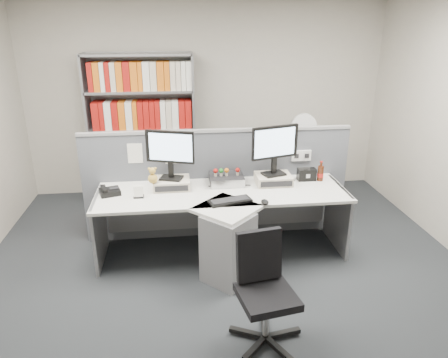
{
  "coord_description": "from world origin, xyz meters",
  "views": [
    {
      "loc": [
        -0.45,
        -3.18,
        2.38
      ],
      "look_at": [
        0.0,
        0.65,
        0.92
      ],
      "focal_mm": 33.59,
      "sensor_mm": 36.0,
      "label": 1
    }
  ],
  "objects": [
    {
      "name": "ground",
      "position": [
        0.0,
        0.0,
        0.0
      ],
      "size": [
        5.5,
        5.5,
        0.0
      ],
      "primitive_type": "plane",
      "color": "#2B2E33",
      "rests_on": "ground"
    },
    {
      "name": "room_shell",
      "position": [
        0.0,
        0.0,
        1.79
      ],
      "size": [
        5.04,
        5.54,
        2.72
      ],
      "color": "#B5AFA2",
      "rests_on": "ground"
    },
    {
      "name": "partition",
      "position": [
        0.0,
        1.25,
        0.65
      ],
      "size": [
        3.0,
        0.08,
        1.27
      ],
      "color": "#585B64",
      "rests_on": "ground"
    },
    {
      "name": "desk",
      "position": [
        0.0,
        0.6,
        0.46
      ],
      "size": [
        2.6,
        1.2,
        0.72
      ],
      "color": "silver",
      "rests_on": "ground"
    },
    {
      "name": "monitor_riser_left",
      "position": [
        -0.52,
        0.98,
        0.77
      ],
      "size": [
        0.38,
        0.31,
        0.1
      ],
      "color": "beige",
      "rests_on": "desk"
    },
    {
      "name": "monitor_riser_right",
      "position": [
        0.58,
        0.98,
        0.77
      ],
      "size": [
        0.38,
        0.31,
        0.1
      ],
      "color": "beige",
      "rests_on": "desk"
    },
    {
      "name": "monitor_left",
      "position": [
        -0.52,
        0.98,
        1.13
      ],
      "size": [
        0.5,
        0.22,
        0.52
      ],
      "color": "black",
      "rests_on": "monitor_riser_left"
    },
    {
      "name": "monitor_right",
      "position": [
        0.58,
        0.98,
        1.14
      ],
      "size": [
        0.52,
        0.23,
        0.54
      ],
      "color": "black",
      "rests_on": "monitor_riser_right"
    },
    {
      "name": "desktop_pc",
      "position": [
        0.07,
        1.04,
        0.77
      ],
      "size": [
        0.36,
        0.32,
        0.1
      ],
      "color": "black",
      "rests_on": "desk"
    },
    {
      "name": "figurines",
      "position": [
        0.06,
        1.02,
        0.87
      ],
      "size": [
        0.29,
        0.05,
        0.09
      ],
      "color": "beige",
      "rests_on": "desktop_pc"
    },
    {
      "name": "keyboard",
      "position": [
        0.05,
        0.53,
        0.73
      ],
      "size": [
        0.45,
        0.26,
        0.03
      ],
      "color": "black",
      "rests_on": "desk"
    },
    {
      "name": "mouse",
      "position": [
        0.37,
        0.45,
        0.74
      ],
      "size": [
        0.07,
        0.11,
        0.04
      ],
      "primitive_type": "ellipsoid",
      "color": "black",
      "rests_on": "desk"
    },
    {
      "name": "desk_phone",
      "position": [
        -1.15,
        0.87,
        0.75
      ],
      "size": [
        0.24,
        0.23,
        0.09
      ],
      "color": "black",
      "rests_on": "desk"
    },
    {
      "name": "desk_calendar",
      "position": [
        -0.85,
        0.75,
        0.77
      ],
      "size": [
        0.1,
        0.08,
        0.12
      ],
      "color": "black",
      "rests_on": "desk"
    },
    {
      "name": "plush_toy",
      "position": [
        -0.71,
        0.88,
        0.89
      ],
      "size": [
        0.1,
        0.1,
        0.17
      ],
      "color": "#B7923D",
      "rests_on": "monitor_riser_left"
    },
    {
      "name": "speaker",
      "position": [
        0.97,
        1.04,
        0.79
      ],
      "size": [
        0.2,
        0.11,
        0.13
      ],
      "primitive_type": "cube",
      "color": "black",
      "rests_on": "desk"
    },
    {
      "name": "cola_bottle",
      "position": [
        1.11,
        1.0,
        0.8
      ],
      "size": [
        0.07,
        0.07,
        0.22
      ],
      "color": "#3F190A",
      "rests_on": "desk"
    },
    {
      "name": "shelving_unit",
      "position": [
        -0.9,
        2.44,
        0.98
      ],
      "size": [
        1.41,
        0.4,
        2.0
      ],
      "color": "gray",
      "rests_on": "ground"
    },
    {
      "name": "filing_cabinet",
      "position": [
        1.2,
        1.99,
        0.35
      ],
      "size": [
        0.45,
        0.61,
        0.7
      ],
      "color": "gray",
      "rests_on": "ground"
    },
    {
      "name": "desk_fan",
      "position": [
        1.2,
        1.99,
        1.05
      ],
      "size": [
        0.33,
        0.2,
        0.56
      ],
      "color": "white",
      "rests_on": "filing_cabinet"
    },
    {
      "name": "office_chair",
      "position": [
        0.17,
        -0.52,
        0.47
      ],
      "size": [
        0.57,
        0.57,
        0.87
      ],
      "color": "silver",
      "rests_on": "ground"
    }
  ]
}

